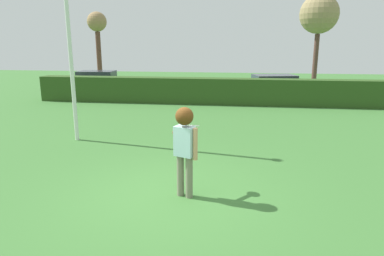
{
  "coord_description": "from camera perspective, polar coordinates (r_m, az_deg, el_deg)",
  "views": [
    {
      "loc": [
        1.34,
        -6.26,
        2.95
      ],
      "look_at": [
        0.3,
        1.03,
        1.15
      ],
      "focal_mm": 32.51,
      "sensor_mm": 36.0,
      "label": 1
    }
  ],
  "objects": [
    {
      "name": "ground_plane",
      "position": [
        7.05,
        -3.65,
        -11.03
      ],
      "size": [
        60.0,
        60.0,
        0.0
      ],
      "primitive_type": "plane",
      "color": "#3C7032"
    },
    {
      "name": "person",
      "position": [
        6.64,
        -1.18,
        -2.01
      ],
      "size": [
        0.53,
        0.82,
        1.79
      ],
      "color": "gray",
      "rests_on": "ground"
    },
    {
      "name": "frisbee",
      "position": [
        7.06,
        0.2,
        0.41
      ],
      "size": [
        0.24,
        0.24,
        0.08
      ],
      "color": "white"
    },
    {
      "name": "lamppost",
      "position": [
        11.14,
        -19.7,
        16.05
      ],
      "size": [
        0.24,
        0.24,
        6.46
      ],
      "color": "silver",
      "rests_on": "ground"
    },
    {
      "name": "hedge_row",
      "position": [
        17.37,
        3.67,
        6.06
      ],
      "size": [
        18.04,
        0.9,
        1.27
      ],
      "primitive_type": "cube",
      "color": "#2C4A1B",
      "rests_on": "ground"
    },
    {
      "name": "parked_car_black",
      "position": [
        23.06,
        -15.32,
        7.63
      ],
      "size": [
        4.35,
        2.15,
        1.25
      ],
      "color": "black",
      "rests_on": "ground"
    },
    {
      "name": "parked_car_blue",
      "position": [
        19.97,
        13.28,
        6.87
      ],
      "size": [
        4.49,
        2.67,
        1.25
      ],
      "color": "#263FA5",
      "rests_on": "ground"
    },
    {
      "name": "willow_tree",
      "position": [
        25.93,
        20.12,
        17.0
      ],
      "size": [
        2.59,
        2.59,
        6.14
      ],
      "color": "brown",
      "rests_on": "ground"
    },
    {
      "name": "bare_elm_tree",
      "position": [
        29.45,
        -15.29,
        15.76
      ],
      "size": [
        1.52,
        1.52,
        5.36
      ],
      "color": "brown",
      "rests_on": "ground"
    }
  ]
}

